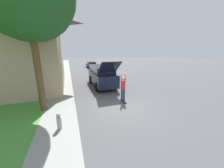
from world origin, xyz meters
The scene contains 9 objects.
ground_plane centered at (0.00, 0.00, 0.00)m, with size 120.00×120.00×0.00m, color #49494C.
lawn centered at (-8.00, 6.00, 0.04)m, with size 10.00×80.00×0.08m.
sidewalk centered at (-3.60, 6.00, 0.05)m, with size 1.80×80.00×0.10m.
house centered at (-8.04, 6.57, 4.86)m, with size 9.91×8.70×9.18m.
suv_parked centered at (0.23, 5.35, 1.11)m, with size 2.03×5.83×2.73m.
car_down_street centered at (1.86, 20.36, 0.63)m, with size 1.86×4.57×1.29m.
skateboarder centered at (0.60, 0.83, 1.05)m, with size 0.41×0.23×2.01m.
skateboard centered at (0.55, 0.69, 0.08)m, with size 0.23×0.80×0.10m.
fire_hydrant centered at (-3.51, -1.41, 0.46)m, with size 0.20×0.20×0.76m.
Camera 1 is at (-2.91, -6.85, 3.49)m, focal length 20.00 mm.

